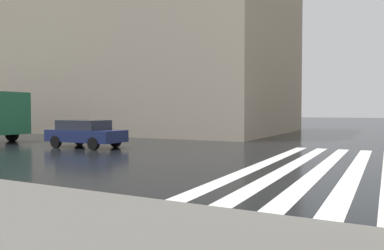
# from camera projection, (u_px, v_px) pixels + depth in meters

# --- Properties ---
(ground_plane) EXTENTS (220.00, 220.00, 0.00)m
(ground_plane) POSITION_uv_depth(u_px,v_px,m) (373.00, 196.00, 8.33)
(ground_plane) COLOR black
(zebra_crossing) EXTENTS (13.00, 7.50, 0.01)m
(zebra_crossing) POSITION_uv_depth(u_px,v_px,m) (373.00, 170.00, 11.94)
(zebra_crossing) COLOR silver
(zebra_crossing) RESTS_ON ground_plane
(haussmann_block_mid) EXTENTS (17.02, 28.67, 20.47)m
(haussmann_block_mid) POSITION_uv_depth(u_px,v_px,m) (134.00, 27.00, 36.63)
(haussmann_block_mid) COLOR tan
(haussmann_block_mid) RESTS_ON ground_plane
(car_navy) EXTENTS (1.85, 4.10, 1.41)m
(car_navy) POSITION_uv_depth(u_px,v_px,m) (85.00, 133.00, 19.43)
(car_navy) COLOR navy
(car_navy) RESTS_ON ground_plane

